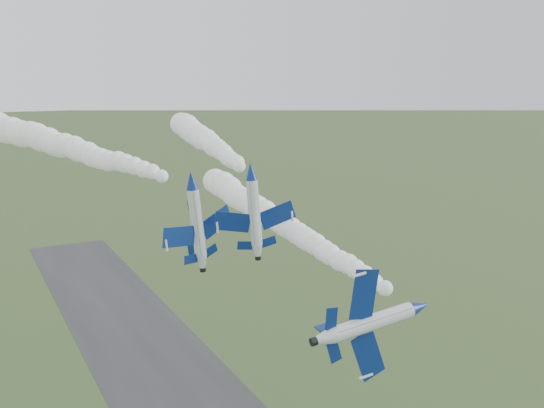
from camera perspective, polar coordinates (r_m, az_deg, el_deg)
The scene contains 6 objects.
jet_lead at distance 65.61m, azimuth 13.81°, elevation -9.40°, with size 4.16×14.21×11.67m.
smoke_trail_jet_lead at distance 94.59m, azimuth 0.43°, elevation -1.51°, with size 4.91×64.02×4.91m, color white, non-canonical shape.
jet_pair_left at distance 78.11m, azimuth -7.54°, elevation 2.24°, with size 11.63×13.55×3.53m.
smoke_trail_jet_pair_left at distance 107.11m, azimuth -19.64°, elevation 5.36°, with size 5.55×63.40×5.55m, color white, non-canonical shape.
jet_pair_right at distance 79.45m, azimuth -1.98°, elevation 3.10°, with size 11.31×13.35×3.34m.
smoke_trail_jet_pair_right at distance 111.54m, azimuth -6.38°, elevation 6.01°, with size 5.03×59.58×5.03m, color white, non-canonical shape.
Camera 1 is at (-31.89, -47.29, 56.01)m, focal length 40.00 mm.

